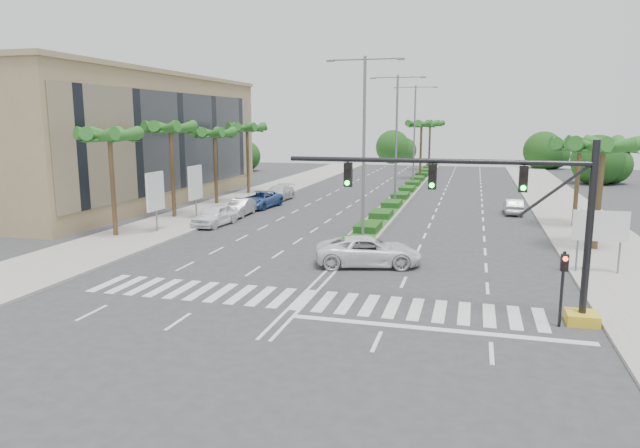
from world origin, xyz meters
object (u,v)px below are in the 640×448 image
at_px(car_parked_a, 215,215).
at_px(car_crossing, 369,251).
at_px(car_parked_d, 278,193).
at_px(car_parked_b, 240,207).
at_px(car_right, 513,206).
at_px(car_parked_c, 260,200).

bearing_deg(car_parked_a, car_crossing, -28.03).
bearing_deg(car_crossing, car_parked_a, 42.41).
relative_size(car_parked_a, car_parked_d, 0.91).
relative_size(car_parked_b, car_right, 1.07).
height_order(car_parked_a, car_parked_b, car_parked_a).
relative_size(car_parked_a, car_parked_b, 1.10).
distance_m(car_parked_a, car_parked_c, 9.42).
bearing_deg(car_parked_d, car_parked_b, -86.94).
height_order(car_parked_a, car_parked_d, car_parked_a).
bearing_deg(car_crossing, car_parked_d, 15.91).
xyz_separation_m(car_parked_a, car_parked_b, (0.00, 4.83, -0.10)).
bearing_deg(car_parked_c, car_parked_d, 96.49).
bearing_deg(car_parked_d, car_right, -3.87).
height_order(car_parked_c, car_right, car_parked_c).
distance_m(car_parked_c, car_right, 22.42).
height_order(car_parked_a, car_parked_c, car_parked_a).
height_order(car_parked_b, car_crossing, car_crossing).
xyz_separation_m(car_parked_c, car_parked_d, (0.00, 5.06, -0.01)).
distance_m(car_parked_c, car_parked_d, 5.06).
relative_size(car_parked_c, car_right, 1.36).
height_order(car_parked_d, car_right, car_parked_d).
bearing_deg(car_parked_d, car_parked_c, -86.94).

